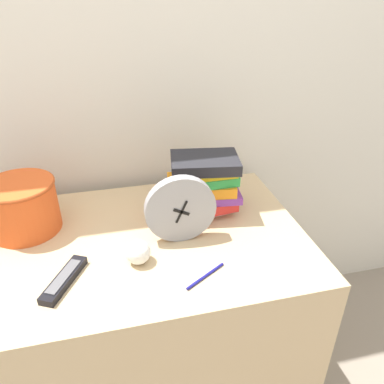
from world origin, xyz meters
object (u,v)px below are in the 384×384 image
object	(u,v)px
tv_remote	(64,279)
pen	(206,276)
book_stack	(202,185)
basket	(22,205)
desk_clock	(181,209)
crumpled_paper_ball	(138,252)

from	to	relation	value
tv_remote	pen	world-z (taller)	tv_remote
book_stack	basket	distance (m)	0.57
desk_clock	tv_remote	xyz separation A→B (m)	(-0.34, -0.12, -0.09)
basket	tv_remote	distance (m)	0.32
desk_clock	crumpled_paper_ball	distance (m)	0.17
basket	tv_remote	size ratio (longest dim) A/B	1.26
desk_clock	basket	bearing A→B (deg)	160.40
tv_remote	crumpled_paper_ball	size ratio (longest dim) A/B	2.51
book_stack	crumpled_paper_ball	world-z (taller)	book_stack
basket	crumpled_paper_ball	size ratio (longest dim) A/B	3.16
tv_remote	pen	size ratio (longest dim) A/B	1.42
book_stack	crumpled_paper_ball	xyz separation A→B (m)	(-0.24, -0.22, -0.06)
desk_clock	pen	distance (m)	0.21
desk_clock	book_stack	xyz separation A→B (m)	(0.10, 0.14, -0.01)
desk_clock	tv_remote	size ratio (longest dim) A/B	1.22
basket	pen	size ratio (longest dim) A/B	1.79
basket	pen	distance (m)	0.61
desk_clock	crumpled_paper_ball	bearing A→B (deg)	-150.34
desk_clock	tv_remote	bearing A→B (deg)	-161.07
tv_remote	pen	bearing A→B (deg)	-10.36
basket	pen	world-z (taller)	basket
crumpled_paper_ball	pen	size ratio (longest dim) A/B	0.57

